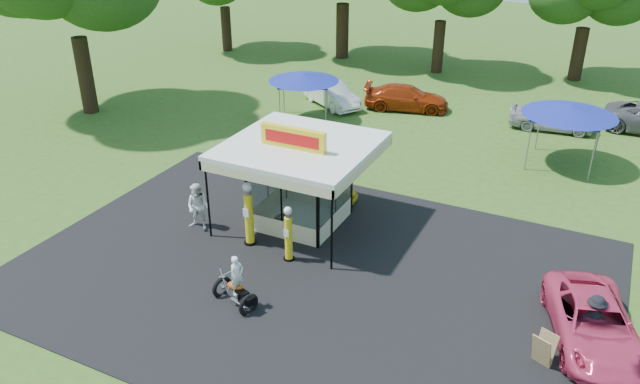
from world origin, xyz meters
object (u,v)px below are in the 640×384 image
Objects in this scene: motorcycle at (236,286)px; pink_sedan at (594,323)px; tent_west at (304,77)px; gas_pump_right at (288,235)px; spectator_east_a at (594,319)px; kiosk_car at (325,189)px; tent_east at (570,110)px; bg_car_a at (332,94)px; gas_station_kiosk at (300,182)px; spectator_west at (198,207)px; gas_pump_left at (249,215)px; a_frame_sign at (544,350)px; bg_car_b at (406,98)px; bg_car_c at (552,116)px.

pink_sedan is (10.32, 3.12, -0.07)m from motorcycle.
motorcycle is 0.49× the size of tent_west.
gas_pump_right reaches higher than pink_sedan.
tent_west is (-16.44, 13.21, 1.80)m from pink_sedan.
motorcycle is 10.76m from spectator_east_a.
tent_east reaches higher than kiosk_car.
spectator_east_a is at bearing 122.55° from pink_sedan.
gas_pump_right is 0.49× the size of bg_car_a.
gas_station_kiosk reaches higher than spectator_west.
gas_pump_left is 3.80m from motorcycle.
kiosk_car is 0.64× the size of bg_car_a.
spectator_east_a reaches higher than pink_sedan.
kiosk_car is at bearing 138.40° from pink_sedan.
bg_car_a is (-5.04, 13.52, -1.06)m from gas_station_kiosk.
motorcycle is at bearing -64.22° from gas_pump_left.
gas_pump_right is 1.13× the size of spectator_west.
spectator_west is 17.47m from tent_east.
spectator_east_a is at bearing 78.85° from a_frame_sign.
gas_station_kiosk is 2.11× the size of gas_pump_left.
spectator_east_a is (10.29, 3.15, 0.05)m from motorcycle.
motorcycle reaches higher than spectator_east_a.
spectator_east_a is at bearing -113.45° from kiosk_car.
spectator_west is 0.44× the size of tent_east.
a_frame_sign reaches higher than kiosk_car.
tent_east is (11.84, 12.73, 1.77)m from spectator_west.
bg_car_b is 6.52m from tent_west.
gas_pump_right is at bearing -14.59° from spectator_west.
tent_east reaches higher than gas_pump_left.
gas_station_kiosk is at bearing 115.30° from motorcycle.
gas_pump_left is at bearing -167.05° from a_frame_sign.
gas_station_kiosk reaches higher than bg_car_a.
pink_sedan is 0.98× the size of bg_car_b.
bg_car_a is at bearing 167.57° from tent_east.
pink_sedan is 14.37m from spectator_west.
bg_car_c is (-3.63, 17.81, 0.09)m from pink_sedan.
bg_car_a is at bearing 91.22° from bg_car_c.
gas_station_kiosk reaches higher than tent_west.
spectator_west reaches higher than motorcycle.
bg_car_b is at bearing 3.65° from kiosk_car.
gas_pump_left is 1.19× the size of gas_pump_right.
spectator_west is 14.34m from spectator_east_a.
bg_car_a is 3.41m from tent_west.
tent_west reaches higher than motorcycle.
a_frame_sign is 0.63× the size of spectator_east_a.
a_frame_sign is (9.90, -4.22, -1.27)m from gas_station_kiosk.
gas_pump_right is at bearing -70.90° from gas_station_kiosk.
bg_car_b is (0.11, 17.22, -0.51)m from gas_pump_left.
gas_station_kiosk is 2.90m from gas_pump_right.
tent_east is at bearing -0.34° from tent_west.
gas_pump_left is 0.65× the size of tent_west.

